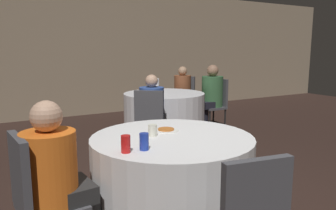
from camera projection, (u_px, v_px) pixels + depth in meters
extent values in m
cube|color=gray|center=(63.00, 52.00, 6.96)|extent=(16.00, 0.06, 2.80)
cylinder|color=white|center=(172.00, 180.00, 2.74)|extent=(1.34, 1.34, 0.75)
cylinder|color=silver|center=(164.00, 116.00, 5.41)|extent=(1.32, 1.32, 0.75)
cube|color=#47474C|center=(256.00, 207.00, 1.61)|extent=(0.38, 0.11, 0.49)
cube|color=#47474C|center=(52.00, 206.00, 2.17)|extent=(0.44, 0.44, 0.04)
cube|color=#47474C|center=(20.00, 175.00, 2.02)|extent=(0.09, 0.38, 0.49)
cube|color=#47474C|center=(212.00, 107.00, 5.87)|extent=(0.40, 0.40, 0.04)
cube|color=#47474C|center=(220.00, 92.00, 5.92)|extent=(0.05, 0.38, 0.49)
cylinder|color=black|center=(210.00, 122.00, 5.68)|extent=(0.03, 0.03, 0.41)
cylinder|color=black|center=(198.00, 119.00, 5.97)|extent=(0.03, 0.03, 0.41)
cylinder|color=black|center=(225.00, 120.00, 5.85)|extent=(0.03, 0.03, 0.41)
cylinder|color=black|center=(213.00, 117.00, 6.14)|extent=(0.03, 0.03, 0.41)
cube|color=#47474C|center=(152.00, 126.00, 4.44)|extent=(0.56, 0.56, 0.04)
cube|color=#47474C|center=(149.00, 109.00, 4.22)|extent=(0.33, 0.28, 0.49)
cylinder|color=black|center=(143.00, 138.00, 4.67)|extent=(0.03, 0.03, 0.41)
cylinder|color=black|center=(166.00, 139.00, 4.62)|extent=(0.03, 0.03, 0.41)
cylinder|color=black|center=(137.00, 145.00, 4.34)|extent=(0.03, 0.03, 0.41)
cylinder|color=black|center=(162.00, 146.00, 4.29)|extent=(0.03, 0.03, 0.41)
cube|color=#47474C|center=(182.00, 103.00, 6.30)|extent=(0.56, 0.56, 0.04)
cube|color=#47474C|center=(185.00, 89.00, 6.42)|extent=(0.28, 0.32, 0.49)
cylinder|color=black|center=(188.00, 117.00, 6.12)|extent=(0.03, 0.03, 0.41)
cylinder|color=black|center=(171.00, 116.00, 6.24)|extent=(0.03, 0.03, 0.41)
cylinder|color=black|center=(193.00, 114.00, 6.44)|extent=(0.03, 0.03, 0.41)
cylinder|color=black|center=(177.00, 113.00, 6.56)|extent=(0.03, 0.03, 0.41)
cylinder|color=#282828|center=(155.00, 136.00, 4.69)|extent=(0.24, 0.24, 0.45)
cube|color=#282828|center=(153.00, 119.00, 4.54)|extent=(0.45, 0.45, 0.12)
cylinder|color=#33519E|center=(152.00, 106.00, 4.40)|extent=(0.33, 0.33, 0.51)
sphere|color=tan|center=(151.00, 81.00, 4.34)|extent=(0.17, 0.17, 0.17)
cylinder|color=#33384C|center=(179.00, 116.00, 6.13)|extent=(0.24, 0.24, 0.45)
cube|color=#33384C|center=(181.00, 101.00, 6.19)|extent=(0.44, 0.44, 0.12)
cylinder|color=brown|center=(183.00, 89.00, 6.26)|extent=(0.32, 0.32, 0.52)
sphere|color=tan|center=(183.00, 71.00, 6.20)|extent=(0.17, 0.17, 0.17)
cylinder|color=black|center=(202.00, 120.00, 5.80)|extent=(0.24, 0.24, 0.45)
cube|color=black|center=(207.00, 104.00, 5.81)|extent=(0.32, 0.36, 0.12)
cylinder|color=#38663D|center=(212.00, 91.00, 5.83)|extent=(0.38, 0.38, 0.54)
sphere|color=#997056|center=(213.00, 71.00, 5.76)|extent=(0.20, 0.20, 0.20)
cube|color=#282828|center=(68.00, 192.00, 2.22)|extent=(0.35, 0.37, 0.12)
cylinder|color=orange|center=(50.00, 168.00, 2.12)|extent=(0.35, 0.35, 0.49)
sphere|color=tan|center=(46.00, 116.00, 2.07)|extent=(0.20, 0.20, 0.20)
cylinder|color=white|center=(166.00, 130.00, 2.87)|extent=(0.23, 0.23, 0.01)
cylinder|color=#BC6628|center=(166.00, 129.00, 2.87)|extent=(0.14, 0.14, 0.01)
cylinder|color=red|center=(126.00, 144.00, 2.25)|extent=(0.07, 0.07, 0.12)
cylinder|color=#1E38A5|center=(144.00, 142.00, 2.31)|extent=(0.07, 0.07, 0.12)
cylinder|color=silver|center=(153.00, 130.00, 2.68)|extent=(0.07, 0.07, 0.10)
cylinder|color=white|center=(156.00, 86.00, 5.28)|extent=(0.09, 0.09, 0.25)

